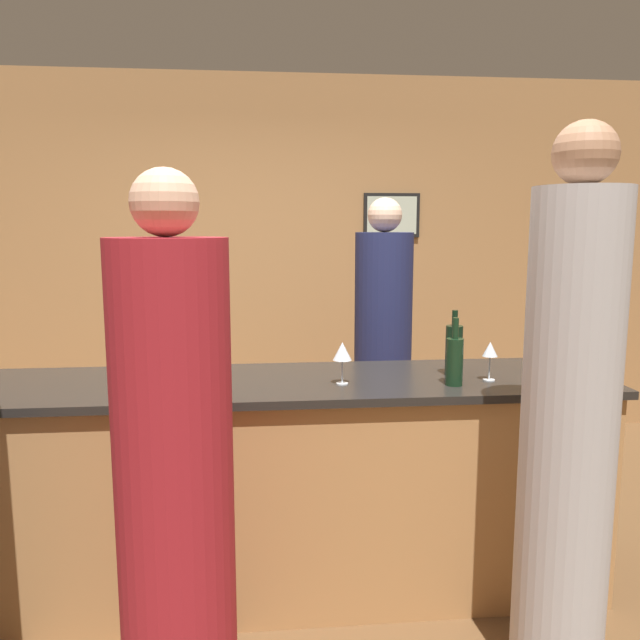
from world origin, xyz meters
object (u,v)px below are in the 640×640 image
object	(u,v)px
guest_1	(568,432)
wine_bottle_2	(585,354)
guest_0	(175,482)
bartender	(383,364)
wine_bottle_0	(454,350)
wine_bottle_1	(455,360)

from	to	relation	value
guest_1	wine_bottle_2	xyz separation A→B (m)	(0.38, 0.60, 0.15)
guest_0	wine_bottle_2	distance (m)	1.88
bartender	wine_bottle_0	world-z (taller)	bartender
bartender	wine_bottle_0	bearing A→B (deg)	99.75
wine_bottle_1	wine_bottle_2	distance (m)	0.64
bartender	wine_bottle_1	bearing A→B (deg)	95.38
bartender	guest_0	world-z (taller)	guest_0
bartender	guest_1	xyz separation A→B (m)	(0.35, -1.56, 0.09)
wine_bottle_0	guest_1	bearing A→B (deg)	-73.64
wine_bottle_1	bartender	bearing A→B (deg)	95.38
wine_bottle_2	guest_1	bearing A→B (deg)	-122.22
wine_bottle_0	wine_bottle_2	world-z (taller)	wine_bottle_0
guest_0	wine_bottle_2	world-z (taller)	guest_0
bartender	guest_1	size ratio (longest dim) A/B	0.91
guest_1	wine_bottle_2	size ratio (longest dim) A/B	7.16
guest_0	wine_bottle_2	xyz separation A→B (m)	(1.73, 0.68, 0.25)
bartender	wine_bottle_2	xyz separation A→B (m)	(0.73, -0.95, 0.24)
guest_1	wine_bottle_0	world-z (taller)	guest_1
guest_0	wine_bottle_0	world-z (taller)	guest_0
bartender	wine_bottle_1	size ratio (longest dim) A/B	6.28
bartender	guest_0	bearing A→B (deg)	58.42
guest_1	wine_bottle_1	size ratio (longest dim) A/B	6.90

